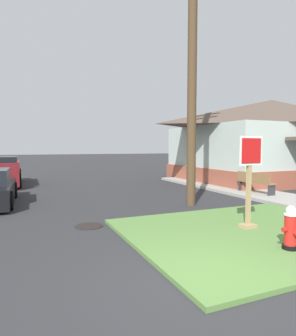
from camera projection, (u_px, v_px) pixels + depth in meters
ground_plane at (209, 288)px, 4.21m from camera, size 160.00×160.00×0.00m
grass_corner_patch at (253, 232)px, 6.85m from camera, size 5.83×4.69×0.08m
sidewalk_strip at (266, 196)px, 11.87m from camera, size 2.20×14.81×0.12m
fire_hydrant at (291, 229)px, 5.56m from camera, size 0.38×0.34×0.83m
stop_sign at (249, 184)px, 7.00m from camera, size 0.69×0.29×2.19m
manhole_cover at (89, 226)px, 7.48m from camera, size 0.70×0.70×0.02m
pickup_truck_maroon at (0, 173)px, 15.56m from camera, size 2.09×5.12×1.48m
street_bench at (255, 181)px, 12.14m from camera, size 0.52×1.75×0.85m
utility_pole at (192, 60)px, 9.88m from camera, size 1.55×0.31×9.51m
corner_house at (271, 139)px, 17.96m from camera, size 10.99×8.92×4.85m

